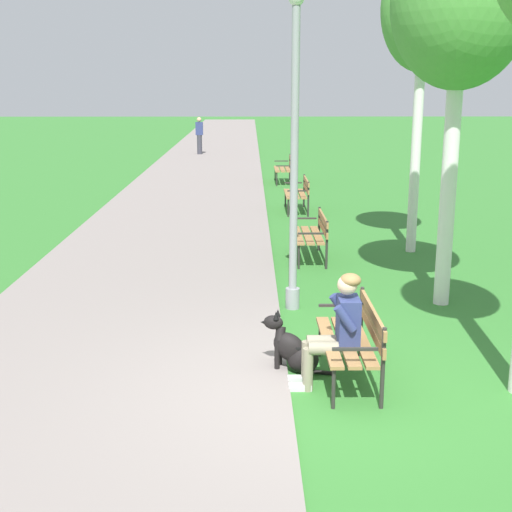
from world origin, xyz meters
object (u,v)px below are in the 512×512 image
(lamp_post_near, at_px, (294,148))
(park_bench_far, at_px, (299,191))
(pedestrian_distant, at_px, (199,136))
(birch_tree_third, at_px, (424,11))
(park_bench_mid, at_px, (313,232))
(park_bench_furthest, at_px, (285,167))
(person_seated_on_near_bench, at_px, (338,326))
(birch_tree_second, at_px, (461,6))
(dog_black, at_px, (294,350))
(park_bench_near, at_px, (355,336))

(lamp_post_near, bearing_deg, park_bench_far, 85.47)
(park_bench_far, relative_size, pedestrian_distant, 0.91)
(birch_tree_third, bearing_deg, park_bench_mid, -162.97)
(park_bench_furthest, xyz_separation_m, person_seated_on_near_bench, (-0.22, -15.50, 0.17))
(park_bench_mid, bearing_deg, pedestrian_distant, 100.14)
(park_bench_far, height_order, birch_tree_second, birch_tree_second)
(person_seated_on_near_bench, height_order, birch_tree_second, birch_tree_second)
(park_bench_far, bearing_deg, lamp_post_near, -94.53)
(park_bench_furthest, relative_size, pedestrian_distant, 0.91)
(park_bench_far, xyz_separation_m, lamp_post_near, (-0.61, -7.72, 1.78))
(park_bench_mid, bearing_deg, dog_black, -97.31)
(park_bench_furthest, distance_m, pedestrian_distant, 9.53)
(park_bench_near, distance_m, lamp_post_near, 3.11)
(park_bench_far, height_order, pedestrian_distant, pedestrian_distant)
(person_seated_on_near_bench, xyz_separation_m, dog_black, (-0.43, 0.40, -0.42))
(park_bench_furthest, distance_m, birch_tree_second, 13.24)
(park_bench_far, xyz_separation_m, pedestrian_distant, (-3.45, 14.02, 0.33))
(park_bench_mid, relative_size, birch_tree_third, 0.27)
(park_bench_mid, height_order, park_bench_furthest, same)
(park_bench_near, distance_m, pedestrian_distant, 24.48)
(park_bench_far, height_order, person_seated_on_near_bench, person_seated_on_near_bench)
(park_bench_far, bearing_deg, park_bench_furthest, 90.97)
(park_bench_mid, relative_size, park_bench_far, 1.00)
(dog_black, relative_size, lamp_post_near, 0.18)
(dog_black, distance_m, birch_tree_second, 5.15)
(park_bench_furthest, bearing_deg, birch_tree_second, -82.46)
(birch_tree_third, bearing_deg, park_bench_furthest, 101.76)
(person_seated_on_near_bench, xyz_separation_m, birch_tree_third, (2.17, 6.13, 3.69))
(park_bench_far, height_order, dog_black, park_bench_far)
(park_bench_mid, distance_m, park_bench_far, 4.85)
(dog_black, bearing_deg, park_bench_near, -20.18)
(pedestrian_distant, bearing_deg, park_bench_mid, -79.86)
(person_seated_on_near_bench, height_order, pedestrian_distant, pedestrian_distant)
(dog_black, xyz_separation_m, lamp_post_near, (0.12, 2.27, 2.03))
(pedestrian_distant, bearing_deg, birch_tree_second, -76.84)
(park_bench_near, distance_m, park_bench_mid, 5.37)
(birch_tree_second, height_order, pedestrian_distant, birch_tree_second)
(lamp_post_near, xyz_separation_m, birch_tree_second, (2.20, 0.20, 1.85))
(park_bench_furthest, xyz_separation_m, lamp_post_near, (-0.52, -12.83, 1.78))
(park_bench_near, xyz_separation_m, pedestrian_distant, (-3.35, 24.24, 0.33))
(park_bench_mid, height_order, pedestrian_distant, pedestrian_distant)
(park_bench_mid, xyz_separation_m, person_seated_on_near_bench, (-0.23, -5.53, 0.17))
(park_bench_near, height_order, lamp_post_near, lamp_post_near)
(park_bench_far, bearing_deg, birch_tree_third, -66.36)
(birch_tree_second, bearing_deg, park_bench_furthest, 97.54)
(park_bench_near, relative_size, dog_black, 1.84)
(park_bench_mid, bearing_deg, park_bench_near, -90.21)
(park_bench_furthest, height_order, birch_tree_third, birch_tree_third)
(park_bench_near, xyz_separation_m, lamp_post_near, (-0.52, 2.50, 1.78))
(park_bench_far, distance_m, dog_black, 10.02)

